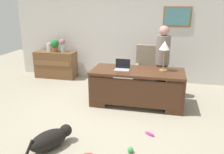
{
  "coord_description": "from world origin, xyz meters",
  "views": [
    {
      "loc": [
        0.98,
        -4.11,
        2.17
      ],
      "look_at": [
        -0.04,
        0.3,
        0.75
      ],
      "focal_mm": 37.79,
      "sensor_mm": 36.0,
      "label": 1
    }
  ],
  "objects_px": {
    "person_standing": "(162,61)",
    "dog_toy_ball": "(130,150)",
    "laptop": "(122,67)",
    "vase_with_flowers": "(63,44)",
    "dog_toy_bone": "(88,154)",
    "desk": "(137,86)",
    "potted_plant": "(55,45)",
    "vase_empty": "(49,47)",
    "desk_lamp": "(165,47)",
    "armchair": "(147,71)",
    "dog_toy_plush": "(150,134)",
    "dog_lying": "(51,139)",
    "credenza": "(56,64)"
  },
  "relations": [
    {
      "from": "dog_toy_plush",
      "to": "potted_plant",
      "type": "bearing_deg",
      "value": 137.96
    },
    {
      "from": "desk",
      "to": "armchair",
      "type": "distance_m",
      "value": 0.97
    },
    {
      "from": "dog_lying",
      "to": "dog_toy_bone",
      "type": "xyz_separation_m",
      "value": [
        0.63,
        -0.07,
        -0.13
      ]
    },
    {
      "from": "credenza",
      "to": "laptop",
      "type": "xyz_separation_m",
      "value": [
        2.32,
        -1.48,
        0.45
      ]
    },
    {
      "from": "dog_lying",
      "to": "laptop",
      "type": "distance_m",
      "value": 2.22
    },
    {
      "from": "armchair",
      "to": "vase_with_flowers",
      "type": "bearing_deg",
      "value": 168.15
    },
    {
      "from": "person_standing",
      "to": "dog_toy_plush",
      "type": "relative_size",
      "value": 9.07
    },
    {
      "from": "vase_with_flowers",
      "to": "dog_toy_ball",
      "type": "relative_size",
      "value": 4.27
    },
    {
      "from": "dog_lying",
      "to": "vase_empty",
      "type": "bearing_deg",
      "value": 116.77
    },
    {
      "from": "armchair",
      "to": "dog_toy_bone",
      "type": "bearing_deg",
      "value": -101.08
    },
    {
      "from": "vase_with_flowers",
      "to": "potted_plant",
      "type": "height_order",
      "value": "vase_with_flowers"
    },
    {
      "from": "dog_toy_plush",
      "to": "dog_lying",
      "type": "bearing_deg",
      "value": -154.04
    },
    {
      "from": "vase_with_flowers",
      "to": "dog_toy_ball",
      "type": "distance_m",
      "value": 4.28
    },
    {
      "from": "vase_with_flowers",
      "to": "vase_empty",
      "type": "relative_size",
      "value": 1.55
    },
    {
      "from": "person_standing",
      "to": "potted_plant",
      "type": "relative_size",
      "value": 4.72
    },
    {
      "from": "armchair",
      "to": "vase_empty",
      "type": "bearing_deg",
      "value": 169.85
    },
    {
      "from": "vase_with_flowers",
      "to": "dog_toy_bone",
      "type": "xyz_separation_m",
      "value": [
        1.94,
        -3.52,
        -1.01
      ]
    },
    {
      "from": "desk",
      "to": "armchair",
      "type": "relative_size",
      "value": 1.71
    },
    {
      "from": "potted_plant",
      "to": "dog_toy_plush",
      "type": "height_order",
      "value": "potted_plant"
    },
    {
      "from": "vase_with_flowers",
      "to": "potted_plant",
      "type": "relative_size",
      "value": 1.07
    },
    {
      "from": "dog_toy_ball",
      "to": "armchair",
      "type": "bearing_deg",
      "value": 90.21
    },
    {
      "from": "dog_lying",
      "to": "dog_toy_plush",
      "type": "bearing_deg",
      "value": 25.96
    },
    {
      "from": "desk",
      "to": "person_standing",
      "type": "relative_size",
      "value": 1.17
    },
    {
      "from": "person_standing",
      "to": "laptop",
      "type": "height_order",
      "value": "person_standing"
    },
    {
      "from": "person_standing",
      "to": "dog_toy_plush",
      "type": "distance_m",
      "value": 2.02
    },
    {
      "from": "dog_lying",
      "to": "dog_toy_ball",
      "type": "height_order",
      "value": "dog_lying"
    },
    {
      "from": "dog_lying",
      "to": "potted_plant",
      "type": "height_order",
      "value": "potted_plant"
    },
    {
      "from": "laptop",
      "to": "dog_toy_ball",
      "type": "bearing_deg",
      "value": -75.31
    },
    {
      "from": "desk",
      "to": "potted_plant",
      "type": "bearing_deg",
      "value": 150.52
    },
    {
      "from": "dog_toy_plush",
      "to": "vase_empty",
      "type": "bearing_deg",
      "value": 139.67
    },
    {
      "from": "credenza",
      "to": "person_standing",
      "type": "height_order",
      "value": "person_standing"
    },
    {
      "from": "laptop",
      "to": "desk_lamp",
      "type": "height_order",
      "value": "desk_lamp"
    },
    {
      "from": "vase_empty",
      "to": "dog_toy_plush",
      "type": "relative_size",
      "value": 1.33
    },
    {
      "from": "dog_toy_bone",
      "to": "person_standing",
      "type": "bearing_deg",
      "value": 69.94
    },
    {
      "from": "credenza",
      "to": "dog_toy_ball",
      "type": "height_order",
      "value": "credenza"
    },
    {
      "from": "person_standing",
      "to": "dog_toy_bone",
      "type": "bearing_deg",
      "value": -110.06
    },
    {
      "from": "person_standing",
      "to": "dog_toy_ball",
      "type": "xyz_separation_m",
      "value": [
        -0.36,
        -2.39,
        -0.83
      ]
    },
    {
      "from": "desk",
      "to": "desk_lamp",
      "type": "distance_m",
      "value": 1.02
    },
    {
      "from": "dog_toy_ball",
      "to": "vase_empty",
      "type": "bearing_deg",
      "value": 132.0
    },
    {
      "from": "desk",
      "to": "dog_toy_ball",
      "type": "height_order",
      "value": "desk"
    },
    {
      "from": "armchair",
      "to": "dog_lying",
      "type": "bearing_deg",
      "value": -112.63
    },
    {
      "from": "dog_toy_plush",
      "to": "desk_lamp",
      "type": "bearing_deg",
      "value": 83.93
    },
    {
      "from": "person_standing",
      "to": "vase_empty",
      "type": "height_order",
      "value": "person_standing"
    },
    {
      "from": "potted_plant",
      "to": "dog_toy_ball",
      "type": "xyz_separation_m",
      "value": [
        2.78,
        -3.3,
        -0.94
      ]
    },
    {
      "from": "desk",
      "to": "desk_lamp",
      "type": "relative_size",
      "value": 3.1
    },
    {
      "from": "dog_toy_ball",
      "to": "dog_toy_plush",
      "type": "bearing_deg",
      "value": 66.27
    },
    {
      "from": "laptop",
      "to": "vase_empty",
      "type": "distance_m",
      "value": 2.9
    },
    {
      "from": "dog_lying",
      "to": "potted_plant",
      "type": "bearing_deg",
      "value": 114.23
    },
    {
      "from": "laptop",
      "to": "dog_toy_bone",
      "type": "relative_size",
      "value": 2.11
    },
    {
      "from": "laptop",
      "to": "dog_toy_plush",
      "type": "xyz_separation_m",
      "value": [
        0.72,
        -1.25,
        -0.82
      ]
    }
  ]
}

